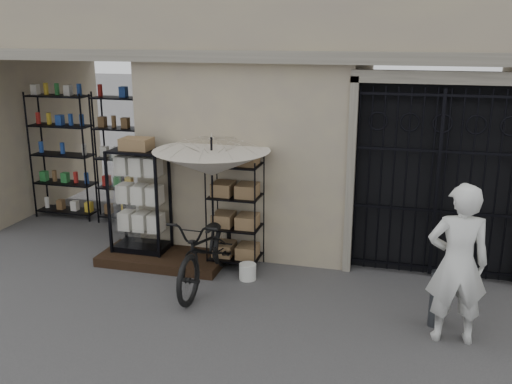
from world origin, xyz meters
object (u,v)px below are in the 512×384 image
(wire_rack, at_px, (235,214))
(white_bucket, at_px, (248,272))
(display_cabinet, at_px, (140,206))
(market_umbrella, at_px, (212,156))
(bicycle, at_px, (208,284))
(steel_bollard, at_px, (435,299))
(shopkeeper, at_px, (450,339))

(wire_rack, relative_size, white_bucket, 6.91)
(display_cabinet, relative_size, market_umbrella, 0.72)
(white_bucket, height_order, bicycle, bicycle)
(steel_bollard, distance_m, shopkeeper, 0.51)
(display_cabinet, xyz_separation_m, steel_bollard, (4.58, -1.11, -0.53))
(bicycle, bearing_deg, market_umbrella, 101.46)
(steel_bollard, bearing_deg, display_cabinet, 166.40)
(market_umbrella, distance_m, shopkeeper, 4.13)
(steel_bollard, bearing_deg, market_umbrella, 163.13)
(market_umbrella, relative_size, bicycle, 1.19)
(bicycle, bearing_deg, wire_rack, 75.72)
(display_cabinet, distance_m, shopkeeper, 5.05)
(wire_rack, distance_m, shopkeeper, 3.60)
(wire_rack, relative_size, shopkeeper, 0.90)
(wire_rack, height_order, steel_bollard, wire_rack)
(wire_rack, relative_size, bicycle, 0.83)
(display_cabinet, relative_size, shopkeeper, 0.92)
(display_cabinet, xyz_separation_m, bicycle, (1.39, -0.68, -0.90))
(display_cabinet, distance_m, market_umbrella, 1.58)
(display_cabinet, bearing_deg, steel_bollard, 6.12)
(wire_rack, height_order, bicycle, wire_rack)
(market_umbrella, bearing_deg, white_bucket, -22.06)
(bicycle, xyz_separation_m, shopkeeper, (3.37, -0.72, 0.00))
(bicycle, distance_m, steel_bollard, 3.23)
(wire_rack, bearing_deg, white_bucket, -68.69)
(wire_rack, xyz_separation_m, steel_bollard, (2.98, -1.18, -0.49))
(display_cabinet, xyz_separation_m, market_umbrella, (1.29, -0.11, 0.91))
(display_cabinet, relative_size, bicycle, 0.85)
(steel_bollard, height_order, shopkeeper, steel_bollard)
(market_umbrella, xyz_separation_m, white_bucket, (0.63, -0.25, -1.69))
(white_bucket, relative_size, shopkeeper, 0.13)
(steel_bollard, bearing_deg, wire_rack, 158.45)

